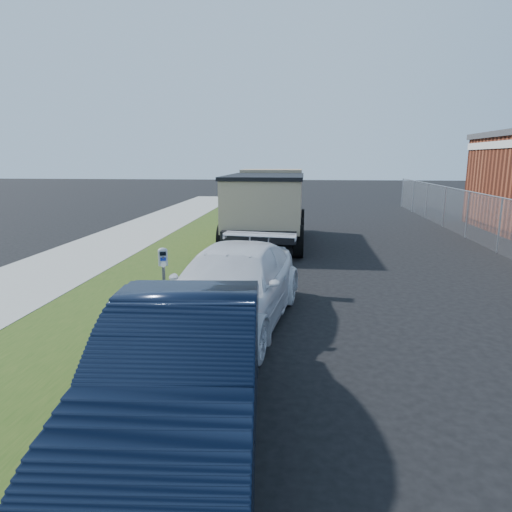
# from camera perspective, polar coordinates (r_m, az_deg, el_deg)

# --- Properties ---
(ground) EXTENTS (120.00, 120.00, 0.00)m
(ground) POSITION_cam_1_polar(r_m,az_deg,el_deg) (9.02, 8.32, -7.74)
(ground) COLOR black
(ground) RESTS_ON ground
(streetside) EXTENTS (6.12, 50.00, 0.15)m
(streetside) POSITION_cam_1_polar(r_m,az_deg,el_deg) (12.04, -19.67, -2.94)
(streetside) COLOR gray
(streetside) RESTS_ON ground
(chainlink_fence) EXTENTS (0.06, 30.06, 30.00)m
(chainlink_fence) POSITION_cam_1_polar(r_m,az_deg,el_deg) (16.86, 28.29, 4.58)
(chainlink_fence) COLOR slate
(chainlink_fence) RESTS_ON ground
(parking_meter) EXTENTS (0.21, 0.17, 1.29)m
(parking_meter) POSITION_cam_1_polar(r_m,az_deg,el_deg) (8.72, -11.51, -1.29)
(parking_meter) COLOR #3F4247
(parking_meter) RESTS_ON ground
(white_wagon) EXTENTS (2.65, 5.14, 1.43)m
(white_wagon) POSITION_cam_1_polar(r_m,az_deg,el_deg) (8.48, -3.10, -3.85)
(white_wagon) COLOR white
(white_wagon) RESTS_ON ground
(navy_sedan) EXTENTS (2.03, 4.80, 1.54)m
(navy_sedan) POSITION_cam_1_polar(r_m,az_deg,el_deg) (5.22, -9.09, -13.80)
(navy_sedan) COLOR black
(navy_sedan) RESTS_ON ground
(dump_truck) EXTENTS (2.72, 6.71, 2.62)m
(dump_truck) POSITION_cam_1_polar(r_m,az_deg,el_deg) (16.90, 1.49, 6.74)
(dump_truck) COLOR black
(dump_truck) RESTS_ON ground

